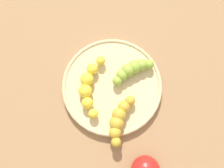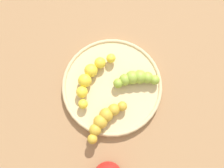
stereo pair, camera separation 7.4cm
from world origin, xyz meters
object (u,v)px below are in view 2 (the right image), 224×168
(banana_yellow, at_px, (91,77))
(banana_spotted, at_px, (104,119))
(banana_green, at_px, (136,78))
(fruit_bowl, at_px, (112,86))

(banana_yellow, xyz_separation_m, banana_spotted, (0.07, -0.10, 0.00))
(banana_spotted, bearing_deg, banana_yellow, -29.44)
(banana_spotted, bearing_deg, banana_green, -85.18)
(banana_green, distance_m, banana_spotted, 0.14)
(banana_green, height_order, banana_spotted, same)
(banana_yellow, height_order, banana_spotted, same)
(fruit_bowl, distance_m, banana_yellow, 0.06)
(fruit_bowl, relative_size, banana_spotted, 2.14)
(banana_green, xyz_separation_m, banana_spotted, (-0.05, -0.13, 0.00))
(banana_green, xyz_separation_m, banana_yellow, (-0.12, -0.03, -0.00))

